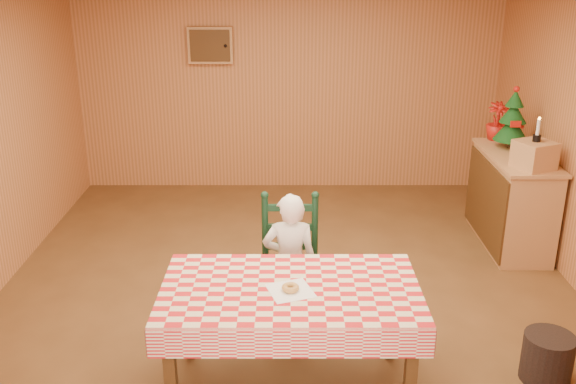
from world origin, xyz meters
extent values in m
plane|color=brown|center=(0.00, 0.00, 0.00)|extent=(6.00, 6.00, 0.00)
cube|color=#BC7543|center=(0.00, 3.00, 1.30)|extent=(5.00, 0.10, 2.60)
cube|color=tan|center=(-0.90, 2.94, 1.75)|extent=(0.52, 0.08, 0.42)
cube|color=#4D2F14|center=(-0.90, 2.90, 1.75)|extent=(0.46, 0.02, 0.36)
sphere|color=black|center=(-0.72, 2.88, 1.75)|extent=(0.04, 0.04, 0.04)
cube|color=#4D2F14|center=(0.01, -1.04, 0.72)|extent=(1.60, 0.90, 0.06)
cube|color=#4D2F14|center=(-0.71, -1.41, 0.34)|extent=(0.07, 0.07, 0.69)
cube|color=#4D2F14|center=(0.73, -1.41, 0.34)|extent=(0.07, 0.07, 0.69)
cube|color=#4D2F14|center=(-0.71, -0.67, 0.34)|extent=(0.07, 0.07, 0.69)
cube|color=#4D2F14|center=(0.73, -0.67, 0.34)|extent=(0.07, 0.07, 0.69)
cube|color=red|center=(0.01, -1.04, 0.76)|extent=(1.64, 0.94, 0.02)
cube|color=red|center=(0.01, -1.51, 0.66)|extent=(1.64, 0.02, 0.18)
cube|color=red|center=(0.01, -0.57, 0.66)|extent=(1.64, 0.02, 0.18)
cube|color=#325B29|center=(-0.81, -1.04, 0.66)|extent=(0.02, 0.94, 0.18)
cube|color=#325B29|center=(0.83, -1.04, 0.66)|extent=(0.02, 0.94, 0.18)
cube|color=black|center=(0.01, -0.31, 0.43)|extent=(0.44, 0.40, 0.04)
cylinder|color=black|center=(-0.18, -0.48, 0.21)|extent=(0.04, 0.04, 0.41)
cylinder|color=black|center=(0.20, -0.48, 0.21)|extent=(0.04, 0.04, 0.41)
cylinder|color=black|center=(-0.18, -0.14, 0.21)|extent=(0.04, 0.04, 0.41)
cylinder|color=black|center=(0.20, -0.14, 0.21)|extent=(0.04, 0.04, 0.41)
cylinder|color=black|center=(-0.18, -0.14, 0.75)|extent=(0.05, 0.05, 0.60)
sphere|color=black|center=(-0.18, -0.14, 1.05)|extent=(0.06, 0.06, 0.06)
cylinder|color=black|center=(0.20, -0.14, 0.75)|extent=(0.05, 0.05, 0.60)
sphere|color=black|center=(0.20, -0.14, 1.05)|extent=(0.06, 0.06, 0.06)
cube|color=black|center=(0.01, -0.14, 0.63)|extent=(0.38, 0.03, 0.05)
cube|color=black|center=(0.01, -0.14, 0.79)|extent=(0.38, 0.03, 0.05)
cube|color=black|center=(0.01, -0.14, 0.95)|extent=(0.38, 0.03, 0.05)
imported|color=white|center=(0.01, -0.31, 0.56)|extent=(0.41, 0.27, 1.12)
cube|color=white|center=(0.01, -1.09, 0.77)|extent=(0.33, 0.33, 0.00)
torus|color=#BD8C43|center=(0.01, -1.09, 0.79)|extent=(0.13, 0.13, 0.04)
cube|color=tan|center=(2.21, 1.27, 0.45)|extent=(0.50, 1.20, 0.90)
cube|color=tan|center=(2.21, 1.27, 0.92)|extent=(0.54, 1.24, 0.03)
cube|color=#4D2F14|center=(1.95, 1.27, 0.45)|extent=(0.02, 1.20, 0.80)
cube|color=tan|center=(2.21, 0.87, 1.06)|extent=(0.40, 0.40, 0.25)
cylinder|color=#4D2F14|center=(2.21, 1.52, 0.97)|extent=(0.04, 0.04, 0.08)
cone|color=#0C3713|center=(2.21, 1.52, 1.13)|extent=(0.34, 0.34, 0.24)
cone|color=#0C3713|center=(2.21, 1.52, 1.29)|extent=(0.26, 0.26, 0.20)
cone|color=#0C3713|center=(2.21, 1.52, 1.43)|extent=(0.18, 0.18, 0.16)
sphere|color=#AE1710|center=(2.21, 1.52, 1.52)|extent=(0.06, 0.06, 0.06)
cube|color=#AE1710|center=(2.19, 1.37, 1.21)|extent=(0.10, 0.02, 0.06)
sphere|color=#AE1710|center=(2.29, 1.46, 1.16)|extent=(0.04, 0.04, 0.04)
sphere|color=#AE1710|center=(2.14, 1.57, 1.23)|extent=(0.04, 0.04, 0.04)
sphere|color=#AE1710|center=(2.25, 1.61, 1.33)|extent=(0.04, 0.04, 0.04)
imported|color=#AE1710|center=(2.16, 1.82, 1.13)|extent=(0.23, 0.23, 0.39)
cylinder|color=black|center=(2.21, 0.87, 1.21)|extent=(0.07, 0.07, 0.06)
cylinder|color=white|center=(2.21, 0.87, 1.31)|extent=(0.03, 0.03, 0.14)
sphere|color=orange|center=(2.21, 0.87, 1.39)|extent=(0.02, 0.02, 0.02)
cylinder|color=black|center=(1.76, -0.94, 0.17)|extent=(0.41, 0.41, 0.34)
camera|label=1|loc=(0.00, -4.62, 2.75)|focal=40.00mm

